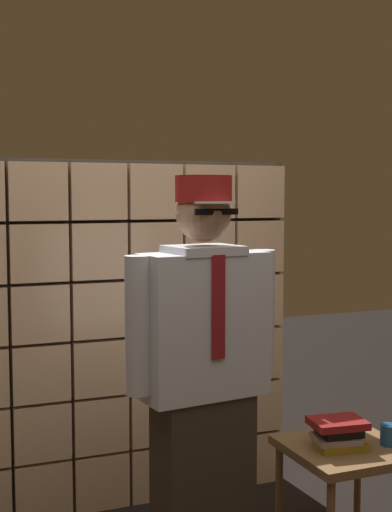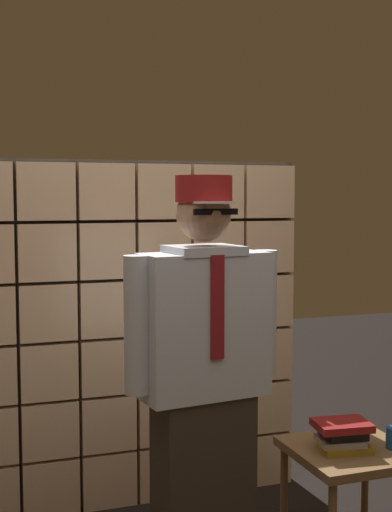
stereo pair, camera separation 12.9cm
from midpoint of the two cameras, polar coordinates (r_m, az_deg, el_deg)
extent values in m
cube|color=#E0B78C|center=(3.85, -13.15, -17.84)|extent=(0.28, 0.08, 0.28)
cube|color=#E0B78C|center=(3.91, -8.59, -17.44)|extent=(0.28, 0.08, 0.28)
cube|color=#E0B78C|center=(3.98, -4.20, -16.96)|extent=(0.28, 0.08, 0.28)
cube|color=#E0B78C|center=(4.08, -0.01, -16.41)|extent=(0.28, 0.08, 0.28)
cube|color=#E0B78C|center=(4.19, 3.94, -15.81)|extent=(0.28, 0.08, 0.28)
cube|color=#E0B78C|center=(3.75, -13.24, -13.60)|extent=(0.28, 0.08, 0.28)
cube|color=#E0B78C|center=(3.80, -8.65, -13.26)|extent=(0.28, 0.08, 0.28)
cube|color=#E0B78C|center=(3.88, -4.23, -12.84)|extent=(0.28, 0.08, 0.28)
cube|color=#E0B78C|center=(3.98, -0.01, -12.38)|extent=(0.28, 0.08, 0.28)
cube|color=#E0B78C|center=(4.10, 3.96, -11.88)|extent=(0.28, 0.08, 0.28)
cube|color=#E0B78C|center=(3.67, -13.34, -9.15)|extent=(0.28, 0.08, 0.28)
cube|color=#E0B78C|center=(3.72, -8.71, -8.86)|extent=(0.28, 0.08, 0.28)
cube|color=#E0B78C|center=(3.80, -4.26, -8.53)|extent=(0.28, 0.08, 0.28)
cube|color=#E0B78C|center=(3.90, -0.02, -8.17)|extent=(0.28, 0.08, 0.28)
cube|color=#E0B78C|center=(4.02, 3.99, -7.78)|extent=(0.28, 0.08, 0.28)
cube|color=#E0B78C|center=(3.61, -13.43, -4.52)|extent=(0.28, 0.08, 0.28)
cube|color=#E0B78C|center=(3.66, -8.77, -4.30)|extent=(0.28, 0.08, 0.28)
cube|color=#E0B78C|center=(3.74, -4.29, -4.06)|extent=(0.28, 0.08, 0.28)
cube|color=#E0B78C|center=(3.84, -0.02, -3.80)|extent=(0.28, 0.08, 0.28)
cube|color=#E0B78C|center=(3.96, 4.01, -3.55)|extent=(0.28, 0.08, 0.28)
cube|color=#E0B78C|center=(3.57, -13.53, 0.24)|extent=(0.28, 0.08, 0.28)
cube|color=#E0B78C|center=(3.63, -8.83, 0.39)|extent=(0.28, 0.08, 0.28)
cube|color=#E0B78C|center=(3.71, -4.32, 0.53)|extent=(0.28, 0.08, 0.28)
cube|color=#E0B78C|center=(3.81, -0.02, 0.66)|extent=(0.28, 0.08, 0.28)
cube|color=#E0B78C|center=(3.93, 4.04, 0.78)|extent=(0.28, 0.08, 0.28)
cube|color=#E0B78C|center=(3.56, -13.62, 5.06)|extent=(0.28, 0.08, 0.28)
cube|color=#E0B78C|center=(3.62, -8.90, 5.14)|extent=(0.28, 0.08, 0.28)
cube|color=#E0B78C|center=(3.70, -4.35, 5.17)|extent=(0.28, 0.08, 0.28)
cube|color=#E0B78C|center=(3.80, -0.02, 5.18)|extent=(0.28, 0.08, 0.28)
cube|color=#E0B78C|center=(3.92, 4.07, 5.16)|extent=(0.28, 0.08, 0.28)
cube|color=#38332D|center=(3.77, -6.70, -6.31)|extent=(1.82, 0.02, 1.82)
cube|color=#382D23|center=(3.06, -0.70, -18.51)|extent=(0.41, 0.25, 0.82)
cube|color=silver|center=(2.85, -0.71, -5.54)|extent=(0.53, 0.28, 0.58)
cube|color=maroon|center=(2.74, 0.45, -4.14)|extent=(0.06, 0.02, 0.41)
cube|color=silver|center=(2.81, -0.72, 0.47)|extent=(0.31, 0.27, 0.04)
sphere|color=#A87A5B|center=(2.81, -0.72, 3.39)|extent=(0.22, 0.22, 0.22)
ellipsoid|color=black|center=(2.76, -0.23, 2.56)|extent=(0.15, 0.09, 0.10)
cube|color=black|center=(2.72, 0.30, 3.57)|extent=(0.19, 0.04, 0.02)
cylinder|color=white|center=(2.73, 0.11, 4.32)|extent=(0.18, 0.18, 0.01)
cylinder|color=maroon|center=(2.81, -0.73, 5.41)|extent=(0.23, 0.23, 0.11)
cylinder|color=silver|center=(2.99, 4.12, -4.60)|extent=(0.11, 0.11, 0.53)
cylinder|color=silver|center=(2.73, -6.03, -5.56)|extent=(0.11, 0.11, 0.53)
cube|color=brown|center=(3.38, 10.84, -15.01)|extent=(0.52, 0.52, 0.04)
cylinder|color=brown|center=(3.54, 5.59, -18.30)|extent=(0.04, 0.04, 0.46)
cylinder|color=brown|center=(3.75, 11.82, -17.02)|extent=(0.04, 0.04, 0.46)
cube|color=olive|center=(3.32, 10.41, -14.75)|extent=(0.23, 0.16, 0.03)
cube|color=gray|center=(3.32, 10.00, -14.18)|extent=(0.23, 0.21, 0.03)
cube|color=black|center=(3.31, 10.28, -13.60)|extent=(0.19, 0.17, 0.04)
cube|color=maroon|center=(3.29, 10.17, -13.06)|extent=(0.26, 0.21, 0.03)
cylinder|color=navy|center=(3.40, 14.15, -13.75)|extent=(0.08, 0.08, 0.09)
camera|label=1|loc=(0.06, -91.33, -0.11)|focal=49.87mm
camera|label=2|loc=(0.06, 88.67, 0.11)|focal=49.87mm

